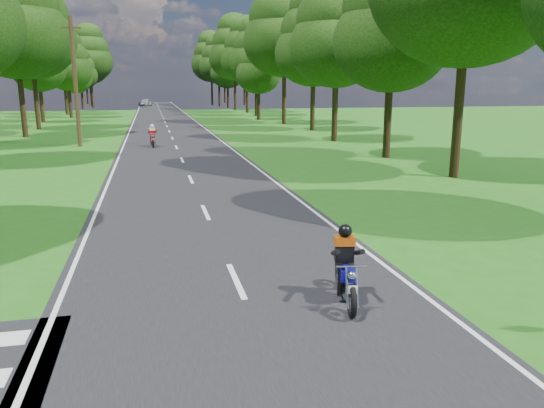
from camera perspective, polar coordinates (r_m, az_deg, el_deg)
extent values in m
plane|color=#245B14|center=(8.97, -1.81, -12.80)|extent=(160.00, 160.00, 0.00)
cube|color=black|center=(58.10, -11.43, 8.63)|extent=(7.00, 140.00, 0.02)
cube|color=silver|center=(10.77, -3.88, -8.20)|extent=(0.12, 2.00, 0.01)
cube|color=silver|center=(16.47, -7.16, -0.88)|extent=(0.12, 2.00, 0.01)
cube|color=silver|center=(22.33, -8.73, 2.64)|extent=(0.12, 2.00, 0.01)
cube|color=silver|center=(28.25, -9.65, 4.70)|extent=(0.12, 2.00, 0.01)
cube|color=silver|center=(34.20, -10.25, 6.04)|extent=(0.12, 2.00, 0.01)
cube|color=silver|center=(40.16, -10.68, 6.98)|extent=(0.12, 2.00, 0.01)
cube|color=silver|center=(46.13, -10.99, 7.68)|extent=(0.12, 2.00, 0.01)
cube|color=silver|center=(52.11, -11.24, 8.21)|extent=(0.12, 2.00, 0.01)
cube|color=silver|center=(58.10, -11.43, 8.64)|extent=(0.12, 2.00, 0.01)
cube|color=silver|center=(64.08, -11.59, 8.99)|extent=(0.12, 2.00, 0.01)
cube|color=silver|center=(70.07, -11.72, 9.28)|extent=(0.12, 2.00, 0.01)
cube|color=silver|center=(76.06, -11.83, 9.52)|extent=(0.12, 2.00, 0.01)
cube|color=silver|center=(82.05, -11.93, 9.73)|extent=(0.12, 2.00, 0.01)
cube|color=silver|center=(88.05, -12.01, 9.90)|extent=(0.12, 2.00, 0.01)
cube|color=silver|center=(94.04, -12.08, 10.06)|extent=(0.12, 2.00, 0.01)
cube|color=silver|center=(100.03, -12.15, 10.20)|extent=(0.12, 2.00, 0.01)
cube|color=silver|center=(106.03, -12.20, 10.32)|extent=(0.12, 2.00, 0.01)
cube|color=silver|center=(112.03, -12.25, 10.43)|extent=(0.12, 2.00, 0.01)
cube|color=silver|center=(118.02, -12.30, 10.53)|extent=(0.12, 2.00, 0.01)
cube|color=silver|center=(124.02, -12.34, 10.61)|extent=(0.12, 2.00, 0.01)
cube|color=silver|center=(58.10, -14.72, 8.48)|extent=(0.10, 140.00, 0.01)
cube|color=silver|center=(58.28, -8.15, 8.77)|extent=(0.10, 140.00, 0.01)
cube|color=silver|center=(9.38, -26.29, -12.85)|extent=(0.50, 0.50, 0.01)
cylinder|color=black|center=(44.56, -25.22, 9.30)|extent=(0.40, 0.40, 4.32)
ellipsoid|color=black|center=(44.68, -25.89, 16.10)|extent=(7.56, 7.56, 6.42)
ellipsoid|color=black|center=(44.89, -26.16, 18.77)|extent=(6.48, 6.48, 5.51)
cylinder|color=black|center=(51.99, -23.98, 9.78)|extent=(0.40, 0.40, 4.40)
ellipsoid|color=black|center=(52.10, -24.54, 15.72)|extent=(7.71, 7.71, 6.55)
ellipsoid|color=black|center=(52.30, -24.76, 18.06)|extent=(6.60, 6.60, 5.61)
cylinder|color=black|center=(61.77, -23.50, 9.55)|extent=(0.40, 0.40, 3.20)
ellipsoid|color=black|center=(61.75, -23.83, 13.19)|extent=(5.60, 5.60, 4.76)
ellipsoid|color=black|center=(61.82, -23.97, 14.63)|extent=(4.80, 4.80, 4.08)
ellipsoid|color=black|center=(61.92, -24.10, 16.07)|extent=(3.60, 3.60, 3.06)
cylinder|color=black|center=(68.76, -20.87, 9.99)|extent=(0.40, 0.40, 3.22)
ellipsoid|color=black|center=(68.75, -21.13, 13.28)|extent=(5.64, 5.64, 4.79)
ellipsoid|color=black|center=(68.80, -21.24, 14.58)|extent=(4.83, 4.83, 4.11)
ellipsoid|color=black|center=(68.90, -21.35, 15.88)|extent=(3.62, 3.62, 3.08)
cylinder|color=black|center=(76.65, -21.26, 10.29)|extent=(0.40, 0.40, 3.61)
ellipsoid|color=black|center=(76.66, -21.53, 13.60)|extent=(6.31, 6.31, 5.37)
ellipsoid|color=black|center=(76.74, -21.64, 14.91)|extent=(5.41, 5.41, 4.60)
ellipsoid|color=black|center=(76.85, -21.75, 16.22)|extent=(4.06, 4.06, 3.45)
cylinder|color=black|center=(84.37, -20.25, 10.19)|extent=(0.40, 0.40, 2.67)
ellipsoid|color=black|center=(84.34, -20.42, 12.42)|extent=(4.67, 4.67, 3.97)
ellipsoid|color=black|center=(84.36, -20.49, 13.30)|extent=(4.00, 4.00, 3.40)
ellipsoid|color=black|center=(84.40, -20.56, 14.18)|extent=(3.00, 3.00, 2.55)
cylinder|color=black|center=(93.49, -19.72, 10.53)|extent=(0.40, 0.40, 3.09)
ellipsoid|color=black|center=(93.47, -19.89, 12.85)|extent=(5.40, 5.40, 4.59)
ellipsoid|color=black|center=(93.51, -19.97, 13.77)|extent=(4.63, 4.63, 3.93)
ellipsoid|color=black|center=(93.57, -20.04, 14.69)|extent=(3.47, 3.47, 2.95)
cylinder|color=black|center=(99.85, -18.77, 11.09)|extent=(0.40, 0.40, 4.48)
ellipsoid|color=black|center=(99.91, -19.00, 14.24)|extent=(7.84, 7.84, 6.66)
ellipsoid|color=black|center=(100.02, -19.10, 15.49)|extent=(6.72, 6.72, 5.71)
ellipsoid|color=black|center=(100.18, -19.19, 16.73)|extent=(5.04, 5.04, 4.28)
cylinder|color=black|center=(108.89, -18.86, 11.05)|extent=(0.40, 0.40, 4.09)
ellipsoid|color=black|center=(108.92, -19.06, 13.70)|extent=(7.16, 7.16, 6.09)
ellipsoid|color=black|center=(109.00, -19.13, 14.75)|extent=(6.14, 6.14, 5.22)
ellipsoid|color=black|center=(109.11, -19.21, 15.79)|extent=(4.61, 4.61, 3.92)
cylinder|color=black|center=(23.81, 19.33, 8.17)|extent=(0.40, 0.40, 4.56)
cylinder|color=black|center=(29.48, 12.31, 8.28)|extent=(0.40, 0.40, 3.49)
ellipsoid|color=black|center=(29.49, 12.72, 16.64)|extent=(6.12, 6.12, 5.20)
ellipsoid|color=black|center=(29.66, 12.89, 19.92)|extent=(5.24, 5.24, 4.46)
cylinder|color=black|center=(37.75, 6.76, 9.53)|extent=(0.40, 0.40, 3.69)
ellipsoid|color=black|center=(37.78, 6.95, 16.43)|extent=(6.46, 6.46, 5.49)
ellipsoid|color=black|center=(37.94, 7.03, 19.14)|extent=(5.54, 5.54, 4.71)
cylinder|color=black|center=(46.47, 4.39, 10.19)|extent=(0.40, 0.40, 3.74)
ellipsoid|color=black|center=(46.51, 4.49, 15.87)|extent=(6.55, 6.55, 5.57)
ellipsoid|color=black|center=(46.64, 4.53, 18.11)|extent=(5.62, 5.62, 4.77)
ellipsoid|color=black|center=(46.85, 4.57, 20.33)|extent=(4.21, 4.21, 3.58)
cylinder|color=black|center=(54.33, 1.30, 11.05)|extent=(0.40, 0.40, 4.64)
ellipsoid|color=black|center=(54.47, 1.33, 17.07)|extent=(8.12, 8.12, 6.91)
ellipsoid|color=black|center=(54.69, 1.35, 19.43)|extent=(6.96, 6.96, 5.92)
cylinder|color=black|center=(61.12, -1.45, 10.41)|extent=(0.40, 0.40, 2.91)
ellipsoid|color=black|center=(61.09, -1.47, 13.77)|extent=(5.09, 5.09, 4.33)
ellipsoid|color=black|center=(61.13, -1.48, 15.10)|extent=(4.36, 4.36, 3.71)
ellipsoid|color=black|center=(61.21, -1.49, 16.43)|extent=(3.27, 3.27, 2.78)
cylinder|color=black|center=(68.67, -1.70, 11.06)|extent=(0.40, 0.40, 3.88)
ellipsoid|color=black|center=(68.71, -1.73, 15.05)|extent=(6.78, 6.78, 5.77)
ellipsoid|color=black|center=(68.81, -1.74, 16.62)|extent=(5.81, 5.81, 4.94)
ellipsoid|color=black|center=(68.97, -1.75, 18.18)|extent=(4.36, 4.36, 3.71)
cylinder|color=black|center=(77.05, -2.70, 11.34)|extent=(0.40, 0.40, 4.18)
ellipsoid|color=black|center=(77.11, -2.74, 15.17)|extent=(7.31, 7.31, 6.21)
ellipsoid|color=black|center=(77.22, -2.76, 16.68)|extent=(6.27, 6.27, 5.33)
ellipsoid|color=black|center=(77.39, -2.77, 18.18)|extent=(4.70, 4.70, 4.00)
cylinder|color=black|center=(85.83, -3.98, 11.61)|extent=(0.40, 0.40, 4.63)
ellipsoid|color=black|center=(85.92, -4.04, 15.42)|extent=(8.11, 8.11, 6.89)
ellipsoid|color=black|center=(86.06, -4.07, 16.92)|extent=(6.95, 6.95, 5.91)
ellipsoid|color=black|center=(86.26, -4.09, 18.41)|extent=(5.21, 5.21, 4.43)
cylinder|color=black|center=(93.03, -4.76, 11.29)|extent=(0.40, 0.40, 3.36)
ellipsoid|color=black|center=(93.03, -4.81, 13.84)|extent=(5.88, 5.88, 5.00)
ellipsoid|color=black|center=(93.08, -4.82, 14.84)|extent=(5.04, 5.04, 4.29)
ellipsoid|color=black|center=(93.16, -4.84, 15.85)|extent=(3.78, 3.78, 3.21)
cylinder|color=black|center=(100.11, -5.68, 11.57)|extent=(0.40, 0.40, 4.09)
ellipsoid|color=black|center=(100.15, -5.75, 14.45)|extent=(7.15, 7.15, 6.08)
ellipsoid|color=black|center=(100.23, -5.77, 15.59)|extent=(6.13, 6.13, 5.21)
ellipsoid|color=black|center=(100.36, -5.80, 16.72)|extent=(4.60, 4.60, 3.91)
cylinder|color=black|center=(107.76, -6.46, 11.73)|extent=(0.40, 0.40, 4.48)
ellipsoid|color=black|center=(107.82, -6.54, 14.66)|extent=(7.84, 7.84, 6.66)
ellipsoid|color=black|center=(107.92, -6.57, 15.82)|extent=(6.72, 6.72, 5.71)
ellipsoid|color=black|center=(108.06, -6.60, 16.98)|extent=(5.04, 5.04, 4.28)
cylinder|color=black|center=(118.62, -19.24, 11.05)|extent=(0.40, 0.40, 3.84)
ellipsoid|color=black|center=(118.64, -19.41, 13.32)|extent=(6.72, 6.72, 5.71)
ellipsoid|color=black|center=(118.70, -19.48, 14.22)|extent=(5.76, 5.76, 4.90)
ellipsoid|color=black|center=(118.79, -19.54, 15.12)|extent=(4.32, 4.32, 3.67)
cylinder|color=black|center=(121.10, -5.10, 11.78)|extent=(0.40, 0.40, 4.16)
ellipsoid|color=black|center=(121.13, -5.15, 14.20)|extent=(7.28, 7.28, 6.19)
ellipsoid|color=black|center=(121.20, -5.17, 15.16)|extent=(6.24, 6.24, 5.30)
ellipsoid|color=black|center=(121.31, -5.19, 16.12)|extent=(4.68, 4.68, 3.98)
cylinder|color=black|center=(103.98, -21.22, 10.68)|extent=(0.40, 0.40, 3.52)
ellipsoid|color=black|center=(103.99, -21.41, 13.06)|extent=(6.16, 6.16, 5.24)
ellipsoid|color=black|center=(104.04, -21.49, 14.00)|extent=(5.28, 5.28, 4.49)
ellipsoid|color=black|center=(104.12, -21.57, 14.94)|extent=(3.96, 3.96, 3.37)
cylinder|color=black|center=(107.57, -2.98, 11.79)|extent=(0.40, 0.40, 4.48)
ellipsoid|color=black|center=(107.63, -3.01, 14.73)|extent=(7.84, 7.84, 6.66)
ellipsoid|color=black|center=(107.73, -3.03, 15.89)|extent=(6.72, 6.72, 5.71)
ellipsoid|color=black|center=(107.87, -3.04, 17.05)|extent=(5.04, 5.04, 4.28)
cylinder|color=#382616|center=(36.23, -20.40, 12.13)|extent=(0.26, 0.26, 8.00)
cube|color=#382616|center=(36.39, -20.82, 17.31)|extent=(1.20, 0.10, 0.10)
imported|color=#A8A9AF|center=(103.48, -13.44, 10.60)|extent=(2.90, 4.49, 1.42)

